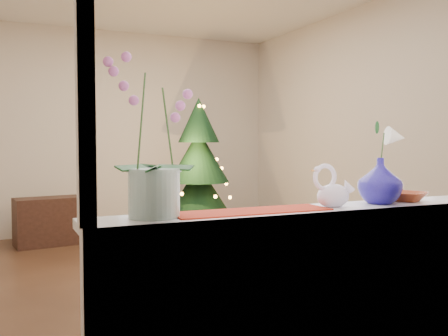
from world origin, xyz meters
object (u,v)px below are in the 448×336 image
Objects in this scene: amber_dish at (406,197)px; xmas_tree at (199,171)px; swan at (333,187)px; blue_vase at (380,177)px; orchid_pot at (154,136)px; paperweight at (390,197)px; side_table at (49,221)px.

xmas_tree is at bearing 85.08° from amber_dish.
swan is 0.48m from amber_dish.
orchid_pot is at bearing 179.09° from blue_vase.
side_table is (-1.22, 4.30, -0.67)m from paperweight.
xmas_tree is at bearing 82.24° from blue_vase.
paperweight is (0.05, -0.01, -0.10)m from blue_vase.
orchid_pot is at bearing 178.56° from paperweight.
amber_dish is (0.47, 0.03, -0.07)m from swan.
orchid_pot is 4.38m from side_table.
xmas_tree is at bearing 66.21° from orchid_pot.
orchid_pot reaches higher than blue_vase.
xmas_tree reaches higher than blue_vase.
orchid_pot is 0.85× the size of side_table.
swan is (0.83, -0.03, -0.23)m from orchid_pot.
blue_vase is 3.74m from xmas_tree.
paperweight is 3.74m from xmas_tree.
xmas_tree reaches higher than paperweight.
xmas_tree reaches higher than swan.
swan reaches higher than amber_dish.
swan is 3.57× the size of paperweight.
amber_dish is at bearing -94.92° from xmas_tree.
paperweight is (1.17, -0.03, -0.29)m from orchid_pot.
paperweight is 0.08× the size of side_table.
orchid_pot reaches higher than side_table.
side_table is (-1.35, 4.27, -0.66)m from amber_dish.
side_table is (-0.05, 4.27, -0.96)m from orchid_pot.
orchid_pot is 2.90× the size of swan.
orchid_pot is 10.33× the size of paperweight.
amber_dish reaches higher than side_table.
orchid_pot is 2.52× the size of blue_vase.
xmas_tree is at bearing -26.97° from side_table.
side_table is at bearing 115.13° from swan.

